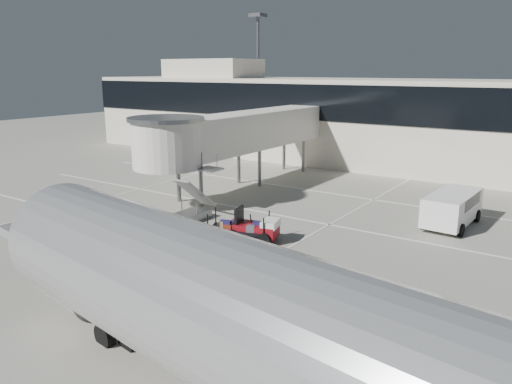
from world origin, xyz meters
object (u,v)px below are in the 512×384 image
box_cart_near (130,260)px  ground_worker (66,259)px  minivan (453,206)px  baggage_tug (254,229)px  belt_loader (215,149)px  box_cart_far (92,237)px  suitcase_cart (238,230)px  aircraft (233,317)px

box_cart_near → ground_worker: (-1.71, -2.05, 0.31)m
minivan → baggage_tug: bearing=-129.2°
baggage_tug → belt_loader: size_ratio=0.68×
box_cart_near → box_cart_far: size_ratio=1.01×
box_cart_near → box_cart_far: box_cart_near is taller
suitcase_cart → aircraft: size_ratio=0.19×
baggage_tug → aircraft: 14.07m
box_cart_near → minivan: bearing=61.2°
ground_worker → minivan: minivan is taller
belt_loader → aircraft: size_ratio=0.21×
suitcase_cart → ground_worker: bearing=-132.5°
belt_loader → aircraft: 40.91m
minivan → belt_loader: size_ratio=1.23×
ground_worker → belt_loader: belt_loader is taller
aircraft → belt_loader: bearing=138.0°
aircraft → ground_worker: bearing=173.3°
suitcase_cart → ground_worker: (-3.23, -8.29, 0.31)m
suitcase_cart → belt_loader: bearing=110.2°
belt_loader → aircraft: bearing=-40.2°
suitcase_cart → minivan: (8.85, 9.19, 0.62)m
ground_worker → box_cart_near: bearing=57.7°
baggage_tug → belt_loader: (-18.54, 19.81, 0.11)m
suitcase_cart → aircraft: (8.23, -11.41, 2.32)m
suitcase_cart → box_cart_near: 6.42m
ground_worker → aircraft: aircraft is taller
ground_worker → minivan: 21.24m
baggage_tug → aircraft: aircraft is taller
box_cart_far → belt_loader: 28.09m
suitcase_cart → box_cart_far: (-5.52, -5.15, -0.01)m
baggage_tug → aircraft: size_ratio=0.15×
ground_worker → minivan: size_ratio=0.33×
suitcase_cart → minivan: minivan is taller
aircraft → box_cart_near: bearing=160.6°
baggage_tug → suitcase_cart: size_ratio=0.75×
belt_loader → baggage_tug: bearing=-36.5°
box_cart_near → ground_worker: ground_worker is taller
belt_loader → minivan: bearing=-12.0°
minivan → belt_loader: 28.75m
belt_loader → aircraft: (25.95, -31.56, 2.13)m
box_cart_far → ground_worker: 3.89m
baggage_tug → box_cart_far: (-6.33, -5.49, -0.10)m
ground_worker → aircraft: (11.45, -3.13, 2.02)m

